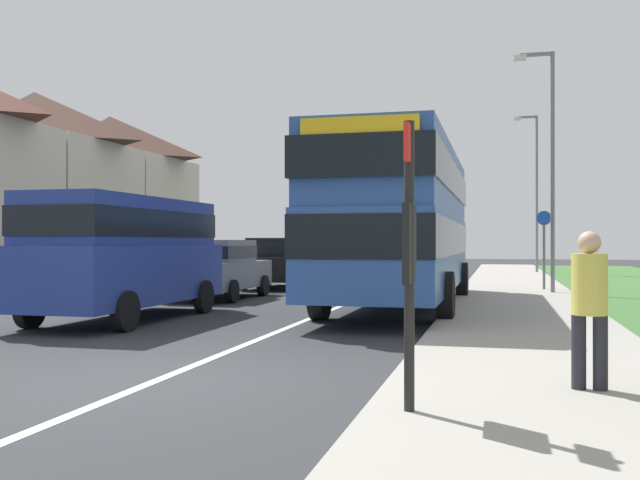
# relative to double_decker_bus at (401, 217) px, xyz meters

# --- Properties ---
(ground_plane) EXTENTS (120.00, 120.00, 0.00)m
(ground_plane) POSITION_rel_double_decker_bus_xyz_m (-1.50, -9.42, -2.14)
(ground_plane) COLOR #2D3033
(lane_marking_centre) EXTENTS (0.14, 60.00, 0.01)m
(lane_marking_centre) POSITION_rel_double_decker_bus_xyz_m (-1.50, -1.42, -2.14)
(lane_marking_centre) COLOR silver
(lane_marking_centre) RESTS_ON ground_plane
(pavement_near_side) EXTENTS (3.20, 68.00, 0.12)m
(pavement_near_side) POSITION_rel_double_decker_bus_xyz_m (2.70, -3.42, -2.08)
(pavement_near_side) COLOR #9E998E
(pavement_near_side) RESTS_ON ground_plane
(double_decker_bus) EXTENTS (2.80, 10.47, 3.70)m
(double_decker_bus) POSITION_rel_double_decker_bus_xyz_m (0.00, 0.00, 0.00)
(double_decker_bus) COLOR #284C93
(double_decker_bus) RESTS_ON ground_plane
(parked_van_blue) EXTENTS (2.11, 5.45, 2.44)m
(parked_van_blue) POSITION_rel_double_decker_bus_xyz_m (-5.02, -3.86, -0.71)
(parked_van_blue) COLOR navy
(parked_van_blue) RESTS_ON ground_plane
(parked_car_grey) EXTENTS (1.91, 4.00, 1.62)m
(parked_car_grey) POSITION_rel_double_decker_bus_xyz_m (-5.24, 1.55, -1.25)
(parked_car_grey) COLOR slate
(parked_car_grey) RESTS_ON ground_plane
(parked_car_black) EXTENTS (1.95, 4.04, 1.70)m
(parked_car_black) POSITION_rel_double_decker_bus_xyz_m (-4.96, 6.30, -1.21)
(parked_car_black) COLOR black
(parked_car_black) RESTS_ON ground_plane
(pedestrian_at_stop) EXTENTS (0.34, 0.34, 1.67)m
(pedestrian_at_stop) POSITION_rel_double_decker_bus_xyz_m (3.11, -9.32, -1.17)
(pedestrian_at_stop) COLOR #23232D
(pedestrian_at_stop) RESTS_ON ground_plane
(bus_stop_sign) EXTENTS (0.09, 0.52, 2.60)m
(bus_stop_sign) POSITION_rel_double_decker_bus_xyz_m (1.50, -10.62, -0.60)
(bus_stop_sign) COLOR black
(bus_stop_sign) RESTS_ON ground_plane
(cycle_route_sign) EXTENTS (0.44, 0.08, 2.52)m
(cycle_route_sign) POSITION_rel_double_decker_bus_xyz_m (3.57, 6.14, -0.71)
(cycle_route_sign) COLOR slate
(cycle_route_sign) RESTS_ON ground_plane
(street_lamp_mid) EXTENTS (1.14, 0.20, 7.04)m
(street_lamp_mid) POSITION_rel_double_decker_bus_xyz_m (3.62, 4.76, 1.92)
(street_lamp_mid) COLOR slate
(street_lamp_mid) RESTS_ON ground_plane
(street_lamp_far) EXTENTS (1.14, 0.20, 7.65)m
(street_lamp_far) POSITION_rel_double_decker_bus_xyz_m (3.88, 19.07, 2.24)
(street_lamp_far) COLOR slate
(street_lamp_far) RESTS_ON ground_plane
(house_terrace_far_side) EXTENTS (7.17, 17.87, 7.91)m
(house_terrace_far_side) POSITION_rel_double_decker_bus_xyz_m (-16.83, 9.48, 1.81)
(house_terrace_far_side) COLOR beige
(house_terrace_far_side) RESTS_ON ground_plane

